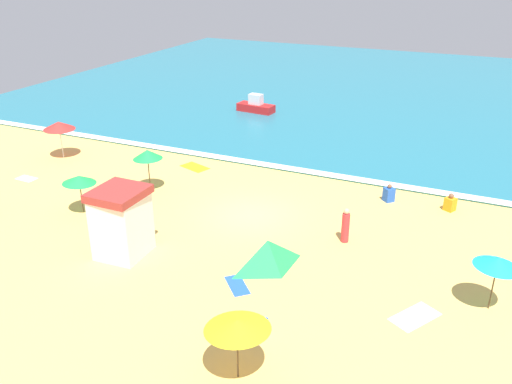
% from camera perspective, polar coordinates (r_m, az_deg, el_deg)
% --- Properties ---
extents(ground_plane, '(60.00, 60.00, 0.00)m').
position_cam_1_polar(ground_plane, '(26.01, -0.62, -2.46)').
color(ground_plane, '#EDBC60').
extents(ocean_water, '(60.00, 44.00, 0.10)m').
position_cam_1_polar(ocean_water, '(51.40, 12.81, 10.42)').
color(ocean_water, teal).
rests_on(ocean_water, ground_plane).
extents(wave_breaker_foam, '(57.00, 0.70, 0.01)m').
position_cam_1_polar(wave_breaker_foam, '(31.31, 4.22, 2.40)').
color(wave_breaker_foam, white).
rests_on(wave_breaker_foam, ocean_water).
extents(lifeguard_cabana, '(1.96, 2.14, 2.91)m').
position_cam_1_polar(lifeguard_cabana, '(22.83, -13.94, -3.05)').
color(lifeguard_cabana, white).
rests_on(lifeguard_cabana, ground_plane).
extents(beach_umbrella_0, '(2.43, 2.42, 2.30)m').
position_cam_1_polar(beach_umbrella_0, '(34.77, -20.01, 6.59)').
color(beach_umbrella_0, silver).
rests_on(beach_umbrella_0, ground_plane).
extents(beach_umbrella_1, '(2.25, 2.25, 1.96)m').
position_cam_1_polar(beach_umbrella_1, '(26.92, -18.10, 1.26)').
color(beach_umbrella_1, '#4C3823').
rests_on(beach_umbrella_1, ground_plane).
extents(beach_umbrella_2, '(1.85, 1.84, 2.29)m').
position_cam_1_polar(beach_umbrella_2, '(28.51, -11.34, 3.90)').
color(beach_umbrella_2, '#4C3823').
rests_on(beach_umbrella_2, ground_plane).
extents(beach_umbrella_4, '(2.22, 2.21, 2.12)m').
position_cam_1_polar(beach_umbrella_4, '(20.34, 24.07, -6.77)').
color(beach_umbrella_4, '#4C3823').
rests_on(beach_umbrella_4, ground_plane).
extents(beach_umbrella_5, '(2.75, 2.75, 2.13)m').
position_cam_1_polar(beach_umbrella_5, '(15.82, -1.98, -13.76)').
color(beach_umbrella_5, '#4C3823').
rests_on(beach_umbrella_5, ground_plane).
extents(beach_tent, '(2.49, 2.76, 1.22)m').
position_cam_1_polar(beach_tent, '(21.62, 1.21, -6.51)').
color(beach_tent, green).
rests_on(beach_tent, ground_plane).
extents(beachgoer_0, '(0.65, 0.65, 0.92)m').
position_cam_1_polar(beachgoer_0, '(28.13, 13.79, -0.21)').
color(beachgoer_0, blue).
rests_on(beachgoer_0, ground_plane).
extents(beachgoer_1, '(0.62, 0.62, 0.90)m').
position_cam_1_polar(beachgoer_1, '(27.99, 19.73, -1.12)').
color(beachgoer_1, orange).
rests_on(beachgoer_1, ground_plane).
extents(beachgoer_4, '(0.48, 0.48, 0.79)m').
position_cam_1_polar(beachgoer_4, '(18.31, 0.34, -13.95)').
color(beachgoer_4, blue).
rests_on(beachgoer_4, ground_plane).
extents(beachgoer_5, '(0.48, 0.48, 1.59)m').
position_cam_1_polar(beachgoer_5, '(23.70, 9.39, -3.55)').
color(beachgoer_5, red).
rests_on(beachgoer_5, ground_plane).
extents(beach_towel_0, '(1.70, 2.00, 0.01)m').
position_cam_1_polar(beach_towel_0, '(20.02, 16.36, -12.46)').
color(beach_towel_0, white).
rests_on(beach_towel_0, ground_plane).
extents(beach_towel_1, '(1.89, 1.45, 0.01)m').
position_cam_1_polar(beach_towel_1, '(32.01, -6.45, 2.61)').
color(beach_towel_1, orange).
rests_on(beach_towel_1, ground_plane).
extents(beach_towel_2, '(1.16, 0.72, 0.01)m').
position_cam_1_polar(beach_towel_2, '(32.78, -22.97, 1.31)').
color(beach_towel_2, white).
rests_on(beach_towel_2, ground_plane).
extents(beach_towel_3, '(1.43, 1.46, 0.01)m').
position_cam_1_polar(beach_towel_3, '(20.84, -1.99, -9.76)').
color(beach_towel_3, blue).
rests_on(beach_towel_3, ground_plane).
extents(small_boat_0, '(3.00, 1.40, 1.38)m').
position_cam_1_polar(small_boat_0, '(42.80, -0.02, 9.03)').
color(small_boat_0, red).
rests_on(small_boat_0, ocean_water).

